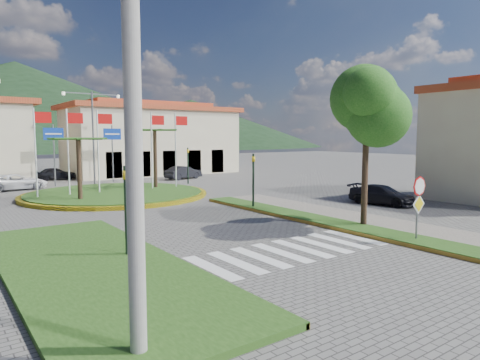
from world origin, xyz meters
TOP-DOWN VIEW (x-y plane):
  - ground at (0.00, 0.00)m, footprint 160.00×160.00m
  - sidewalk_right at (6.00, 2.00)m, footprint 4.00×28.00m
  - verge_right at (4.80, 2.00)m, footprint 1.60×28.00m
  - median_left at (-6.50, 6.00)m, footprint 5.00×14.00m
  - crosswalk at (0.00, 4.00)m, footprint 8.00×3.00m
  - roundabout_island at (0.00, 22.00)m, footprint 12.70×12.70m
  - stop_sign at (4.90, 1.96)m, footprint 0.80×0.11m
  - deciduous_tree at (5.50, 5.00)m, footprint 3.60×3.60m
  - utility_pole at (-7.50, 0.00)m, footprint 0.32×0.32m
  - traffic_light_left at (-5.20, 6.50)m, footprint 0.15×0.18m
  - traffic_light_right at (4.50, 12.00)m, footprint 0.15×0.18m
  - traffic_light_far at (8.00, 26.00)m, footprint 0.18×0.15m
  - direction_sign_west at (-2.00, 30.97)m, footprint 1.60×0.14m
  - direction_sign_east at (3.00, 30.97)m, footprint 1.60×0.14m
  - street_lamp_centre at (1.00, 30.00)m, footprint 4.80×0.16m
  - building_right at (10.00, 38.00)m, footprint 19.08×9.54m
  - hill_far_mid at (15.00, 160.00)m, footprint 180.00×180.00m
  - hill_far_east at (70.00, 135.00)m, footprint 120.00×120.00m
  - white_van at (-5.09, 30.00)m, footprint 4.72×2.61m
  - car_dark_a at (-0.72, 36.50)m, footprint 3.67×1.65m
  - car_dark_b at (9.72, 30.00)m, footprint 4.10×2.24m
  - car_side_right at (12.00, 8.69)m, footprint 2.36×4.34m

SIDE VIEW (x-z plane):
  - ground at x=0.00m, z-range 0.00..0.00m
  - crosswalk at x=0.00m, z-range 0.00..0.01m
  - sidewalk_right at x=6.00m, z-range 0.00..0.15m
  - verge_right at x=4.80m, z-range 0.00..0.18m
  - median_left at x=-6.50m, z-range 0.00..0.18m
  - roundabout_island at x=0.00m, z-range -2.83..3.17m
  - car_side_right at x=12.00m, z-range 0.00..1.19m
  - car_dark_a at x=-0.72m, z-range 0.00..1.22m
  - white_van at x=-5.09m, z-range 0.00..1.25m
  - car_dark_b at x=9.72m, z-range 0.00..1.28m
  - stop_sign at x=4.90m, z-range 0.47..3.12m
  - traffic_light_left at x=-5.20m, z-range 0.34..3.54m
  - traffic_light_right at x=4.50m, z-range 0.34..3.54m
  - traffic_light_far at x=8.00m, z-range 0.34..3.54m
  - direction_sign_west at x=-2.00m, z-range 0.93..6.13m
  - direction_sign_east at x=3.00m, z-range 0.93..6.13m
  - building_right at x=10.00m, z-range -0.12..7.93m
  - street_lamp_centre at x=1.00m, z-range 0.50..8.50m
  - utility_pole at x=-7.50m, z-range 0.00..9.00m
  - deciduous_tree at x=5.50m, z-range 1.78..8.58m
  - hill_far_east at x=70.00m, z-range 0.00..18.00m
  - hill_far_mid at x=15.00m, z-range 0.00..30.00m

